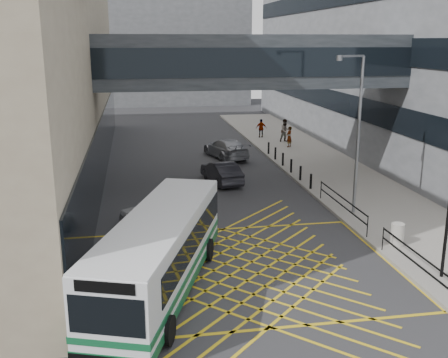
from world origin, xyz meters
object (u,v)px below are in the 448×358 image
car_silver (226,148)px  street_lamp (356,126)px  pedestrian_c (261,128)px  car_white (148,219)px  pedestrian_b (285,131)px  pedestrian_a (289,137)px  bus (161,250)px  car_dark (221,172)px  litter_bin (397,234)px

car_silver → street_lamp: 15.53m
pedestrian_c → car_white: bearing=70.0°
car_silver → pedestrian_b: size_ratio=2.56×
car_white → street_lamp: (10.27, 1.01, 3.88)m
car_silver → street_lamp: size_ratio=0.64×
pedestrian_b → car_white: bearing=-131.7°
pedestrian_a → pedestrian_b: pedestrian_b is taller
car_silver → pedestrian_a: 6.22m
bus → pedestrian_b: bearing=84.1°
car_white → pedestrian_a: pedestrian_a is taller
pedestrian_b → pedestrian_c: bearing=111.7°
car_silver → street_lamp: street_lamp is taller
car_dark → street_lamp: bearing=115.7°
bus → street_lamp: size_ratio=1.31×
street_lamp → pedestrian_a: size_ratio=4.67×
bus → pedestrian_b: size_ratio=5.26×
street_lamp → litter_bin: 5.97m
pedestrian_b → car_dark: bearing=-132.9°
litter_bin → pedestrian_c: 26.09m
car_white → car_silver: car_silver is taller
litter_bin → pedestrian_c: pedestrian_c is taller
car_silver → pedestrian_a: pedestrian_a is taller
car_silver → pedestrian_c: size_ratio=3.04×
street_lamp → car_dark: bearing=103.7°
car_silver → litter_bin: 19.40m
bus → litter_bin: (10.16, 2.15, -0.87)m
car_white → car_dark: 9.71m
car_white → car_dark: size_ratio=1.08×
street_lamp → pedestrian_b: size_ratio=4.01×
bus → litter_bin: bus is taller
bus → pedestrian_c: 30.13m
car_white → pedestrian_c: bearing=-132.9°
street_lamp → pedestrian_c: (0.56, 21.66, -3.65)m
street_lamp → pedestrian_a: bearing=61.4°
car_dark → pedestrian_c: size_ratio=2.69×
bus → pedestrian_a: (11.73, 23.57, -0.52)m
car_dark → pedestrian_c: 15.46m
bus → pedestrian_b: bus is taller
pedestrian_c → litter_bin: bearing=94.8°
car_white → pedestrian_b: size_ratio=2.43×
car_dark → pedestrian_b: 14.01m
litter_bin → pedestrian_c: bearing=89.2°
pedestrian_a → pedestrian_b: 2.24m
car_white → car_silver: 16.78m
bus → street_lamp: (9.95, 6.58, 3.12)m
litter_bin → pedestrian_c: (0.35, 26.09, 0.34)m
car_dark → car_white: bearing=49.7°
pedestrian_b → pedestrian_a: bearing=-108.2°
street_lamp → pedestrian_c: street_lamp is taller
street_lamp → pedestrian_b: street_lamp is taller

